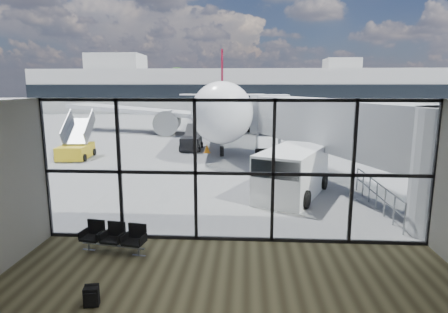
# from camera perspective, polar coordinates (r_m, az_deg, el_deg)

# --- Properties ---
(ground) EXTENTS (220.00, 220.00, 0.00)m
(ground) POSITION_cam_1_polar(r_m,az_deg,el_deg) (51.48, 3.07, 5.20)
(ground) COLOR slate
(ground) RESTS_ON ground
(lounge_shell) EXTENTS (12.02, 8.01, 4.51)m
(lounge_shell) POSITION_cam_1_polar(r_m,az_deg,el_deg) (6.83, 0.14, -8.10)
(lounge_shell) COLOR brown
(lounge_shell) RESTS_ON ground
(glass_curtain_wall) EXTENTS (12.10, 0.12, 4.50)m
(glass_curtain_wall) POSITION_cam_1_polar(r_m,az_deg,el_deg) (11.56, 1.54, -2.36)
(glass_curtain_wall) COLOR white
(glass_curtain_wall) RESTS_ON ground
(jet_bridge) EXTENTS (8.00, 16.50, 4.33)m
(jet_bridge) POSITION_cam_1_polar(r_m,az_deg,el_deg) (18.99, 17.29, 3.84)
(jet_bridge) COLOR #ACAEB2
(jet_bridge) RESTS_ON ground
(apron_railing) EXTENTS (0.06, 5.46, 1.11)m
(apron_railing) POSITION_cam_1_polar(r_m,az_deg,el_deg) (16.18, 22.28, -4.95)
(apron_railing) COLOR gray
(apron_railing) RESTS_ON ground
(far_terminal) EXTENTS (80.00, 12.20, 11.00)m
(far_terminal) POSITION_cam_1_polar(r_m,az_deg,el_deg) (73.23, 2.79, 10.11)
(far_terminal) COLOR #A4A5A0
(far_terminal) RESTS_ON ground
(tree_0) EXTENTS (4.95, 4.95, 7.12)m
(tree_0) POSITION_cam_1_polar(r_m,az_deg,el_deg) (94.82, -25.47, 9.48)
(tree_0) COLOR #382619
(tree_0) RESTS_ON ground
(tree_1) EXTENTS (5.61, 5.61, 8.07)m
(tree_1) POSITION_cam_1_polar(r_m,az_deg,el_deg) (92.10, -22.18, 10.10)
(tree_1) COLOR #382619
(tree_1) RESTS_ON ground
(tree_2) EXTENTS (6.27, 6.27, 9.03)m
(tree_2) POSITION_cam_1_polar(r_m,az_deg,el_deg) (89.70, -18.69, 10.73)
(tree_2) COLOR #382619
(tree_2) RESTS_ON ground
(tree_3) EXTENTS (4.95, 4.95, 7.12)m
(tree_3) POSITION_cam_1_polar(r_m,az_deg,el_deg) (87.64, -14.94, 10.12)
(tree_3) COLOR #382619
(tree_3) RESTS_ON ground
(tree_4) EXTENTS (5.61, 5.61, 8.07)m
(tree_4) POSITION_cam_1_polar(r_m,az_deg,el_deg) (85.96, -11.10, 10.69)
(tree_4) COLOR #382619
(tree_4) RESTS_ON ground
(tree_5) EXTENTS (6.27, 6.27, 9.03)m
(tree_5) POSITION_cam_1_polar(r_m,az_deg,el_deg) (84.67, -7.10, 11.23)
(tree_5) COLOR #382619
(tree_5) RESTS_ON ground
(seating_row) EXTENTS (1.99, 0.88, 0.88)m
(seating_row) POSITION_cam_1_polar(r_m,az_deg,el_deg) (11.78, -16.34, -11.52)
(seating_row) COLOR gray
(seating_row) RESTS_ON ground
(backpack) EXTENTS (0.36, 0.34, 0.49)m
(backpack) POSITION_cam_1_polar(r_m,az_deg,el_deg) (9.38, -19.57, -19.46)
(backpack) COLOR black
(backpack) RESTS_ON ground
(airliner) EXTENTS (34.49, 39.99, 10.30)m
(airliner) POSITION_cam_1_polar(r_m,az_deg,el_deg) (41.28, -0.30, 8.25)
(airliner) COLOR white
(airliner) RESTS_ON ground
(service_van) EXTENTS (3.89, 5.28, 2.11)m
(service_van) POSITION_cam_1_polar(r_m,az_deg,el_deg) (16.98, 10.27, -2.35)
(service_van) COLOR white
(service_van) RESTS_ON ground
(belt_loader) EXTENTS (1.67, 3.98, 1.82)m
(belt_loader) POSITION_cam_1_polar(r_m,az_deg,el_deg) (29.26, -4.97, 2.26)
(belt_loader) COLOR black
(belt_loader) RESTS_ON ground
(mobile_stairs) EXTENTS (2.28, 3.84, 2.58)m
(mobile_stairs) POSITION_cam_1_polar(r_m,az_deg,el_deg) (27.54, -21.60, 1.04)
(mobile_stairs) COLOR gold
(mobile_stairs) RESTS_ON ground
(traffic_cone_a) EXTENTS (0.46, 0.46, 0.66)m
(traffic_cone_a) POSITION_cam_1_polar(r_m,az_deg,el_deg) (27.75, -2.61, 1.22)
(traffic_cone_a) COLOR orange
(traffic_cone_a) RESTS_ON ground
(traffic_cone_b) EXTENTS (0.37, 0.37, 0.53)m
(traffic_cone_b) POSITION_cam_1_polar(r_m,az_deg,el_deg) (23.76, 12.20, -0.77)
(traffic_cone_b) COLOR red
(traffic_cone_b) RESTS_ON ground
(traffic_cone_c) EXTENTS (0.36, 0.36, 0.51)m
(traffic_cone_c) POSITION_cam_1_polar(r_m,az_deg,el_deg) (27.96, 12.97, 0.87)
(traffic_cone_c) COLOR #D34D0B
(traffic_cone_c) RESTS_ON ground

